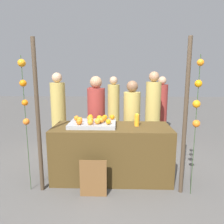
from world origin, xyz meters
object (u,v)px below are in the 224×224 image
Objects in this scene: vendor_left at (96,123)px; orange_1 at (79,122)px; stall_counter at (112,152)px; juice_bottle at (137,120)px; orange_0 at (98,121)px; chalkboard_sign at (93,179)px; vendor_right at (132,125)px.

orange_1 is at bearing -102.44° from vendor_left.
juice_bottle is at bearing 4.97° from stall_counter.
orange_0 is 0.79m from vendor_left.
stall_counter is at bearing -64.53° from vendor_left.
chalkboard_sign is at bearing -58.43° from orange_1.
juice_bottle is (0.39, 0.03, 0.52)m from stall_counter.
orange_0 is at bearing -152.75° from stall_counter.
chalkboard_sign is at bearing -113.28° from stall_counter.
orange_0 is 0.06× the size of vendor_right.
vendor_right is at bearing 93.54° from juice_bottle.
vendor_left is 1.05× the size of vendor_right.
stall_counter is 0.65m from juice_bottle.
vendor_left is at bearing 138.87° from juice_bottle.
vendor_left is at bearing 93.45° from chalkboard_sign.
juice_bottle is 0.13× the size of vendor_right.
vendor_left reaches higher than orange_0.
juice_bottle is at bearing -41.13° from vendor_left.
orange_0 reaches higher than orange_1.
vendor_left is (0.17, 0.79, -0.20)m from orange_1.
orange_1 is (-0.27, -0.04, -0.00)m from orange_0.
juice_bottle is 0.12× the size of vendor_left.
vendor_left reaches higher than chalkboard_sign.
orange_1 is 1.18m from vendor_right.
juice_bottle is at bearing 42.78° from chalkboard_sign.
juice_bottle is (0.60, 0.14, -0.01)m from orange_0.
vendor_right is at bearing 0.40° from vendor_left.
stall_counter is at bearing 16.85° from orange_1.
orange_1 is 0.89m from juice_bottle.
orange_1 is 0.06× the size of vendor_right.
chalkboard_sign is 1.29m from vendor_left.
orange_0 is 0.46× the size of juice_bottle.
orange_0 is 0.17× the size of chalkboard_sign.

